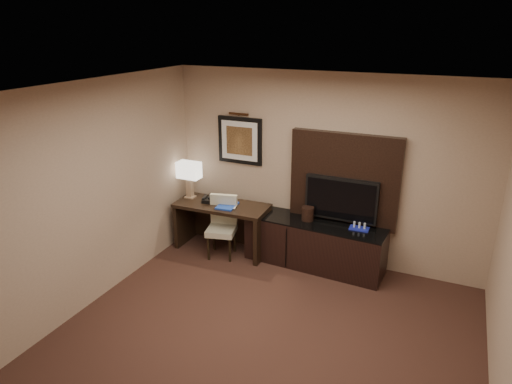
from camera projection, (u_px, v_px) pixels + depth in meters
The scene contains 17 objects.
floor at pixel (250, 362), 4.71m from camera, with size 4.50×5.00×0.01m, color #361E18.
ceiling at pixel (248, 98), 3.77m from camera, with size 4.50×5.00×0.01m, color silver.
wall_back at pixel (324, 170), 6.38m from camera, with size 4.50×0.01×2.70m, color tan.
wall_left at pixel (67, 207), 5.10m from camera, with size 0.01×5.00×2.70m, color tan.
desk at pixel (222, 227), 6.92m from camera, with size 1.40×0.60×0.75m, color black.
credenza at pixel (314, 244), 6.47m from camera, with size 1.97×0.55×0.68m, color black.
tv_wall_panel at pixel (344, 180), 6.24m from camera, with size 1.50×0.12×1.30m, color black.
tv at pixel (341, 199), 6.24m from camera, with size 1.00×0.08×0.60m, color black.
artwork at pixel (240, 141), 6.75m from camera, with size 0.70×0.04×0.70m, color black.
picture_light at pixel (239, 114), 6.58m from camera, with size 0.04×0.04×0.30m, color #442715.
desk_chair at pixel (221, 230), 6.72m from camera, with size 0.40×0.47×0.84m, color beige, non-canonical shape.
table_lamp at pixel (189, 180), 6.95m from camera, with size 0.36×0.21×0.59m, color tan, non-canonical shape.
desk_phone at pixel (210, 198), 6.87m from camera, with size 0.21×0.19×0.11m, color black, non-canonical shape.
blue_folder at pixel (227, 206), 6.71m from camera, with size 0.26×0.34×0.02m, color #1B40B1.
book at pixel (226, 200), 6.67m from camera, with size 0.16×0.02×0.22m, color #C2B598.
ice_bucket at pixel (308, 214), 6.39m from camera, with size 0.17×0.17×0.19m, color black.
minibar_tray at pixel (359, 226), 6.12m from camera, with size 0.26×0.15×0.09m, color #1A24AA, non-canonical shape.
Camera 1 is at (1.62, -3.44, 3.28)m, focal length 32.00 mm.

